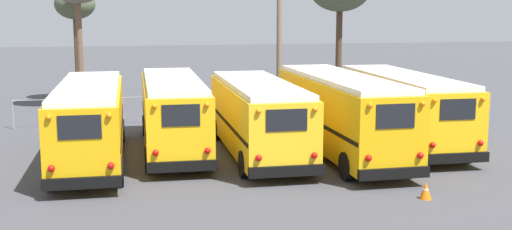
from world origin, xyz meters
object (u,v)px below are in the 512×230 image
at_px(bare_tree_1, 75,7).
at_px(traffic_cone, 426,190).
at_px(school_bus_0, 90,120).
at_px(school_bus_3, 340,112).
at_px(utility_pole, 279,33).
at_px(school_bus_4, 402,106).
at_px(school_bus_1, 173,112).
at_px(school_bus_2, 258,115).

height_order(bare_tree_1, traffic_cone, bare_tree_1).
xyz_separation_m(school_bus_0, bare_tree_1, (-1.47, 16.86, 4.27)).
distance_m(school_bus_3, utility_pole, 11.06).
height_order(school_bus_0, school_bus_4, school_bus_4).
distance_m(school_bus_3, bare_tree_1, 21.21).
distance_m(school_bus_1, bare_tree_1, 16.79).
bearing_deg(school_bus_2, school_bus_0, 178.78).
bearing_deg(traffic_cone, school_bus_0, 145.41).
relative_size(school_bus_2, school_bus_4, 0.95).
bearing_deg(utility_pole, school_bus_4, -71.64).
relative_size(school_bus_1, school_bus_4, 0.97).
xyz_separation_m(school_bus_2, bare_tree_1, (-7.94, 16.99, 4.30)).
relative_size(school_bus_3, traffic_cone, 19.15).
bearing_deg(school_bus_1, utility_pole, 52.94).
bearing_deg(school_bus_1, school_bus_3, -17.18).
height_order(school_bus_1, school_bus_2, school_bus_1).
bearing_deg(traffic_cone, school_bus_4, 70.93).
bearing_deg(school_bus_4, school_bus_3, -157.35).
bearing_deg(school_bus_0, school_bus_1, 22.09).
relative_size(school_bus_1, bare_tree_1, 1.39).
relative_size(bare_tree_1, traffic_cone, 12.81).
bearing_deg(school_bus_1, school_bus_4, -3.84).
distance_m(utility_pole, bare_tree_1, 13.27).
bearing_deg(school_bus_2, traffic_cone, -61.34).
bearing_deg(bare_tree_1, traffic_cone, -63.89).
relative_size(utility_pole, traffic_cone, 15.81).
bearing_deg(bare_tree_1, school_bus_3, -57.52).
relative_size(school_bus_3, school_bus_4, 1.05).
height_order(school_bus_1, bare_tree_1, bare_tree_1).
height_order(school_bus_4, utility_pole, utility_pole).
relative_size(school_bus_1, utility_pole, 1.12).
xyz_separation_m(school_bus_2, traffic_cone, (3.79, -6.93, -1.33)).
height_order(school_bus_3, traffic_cone, school_bus_3).
xyz_separation_m(school_bus_1, utility_pole, (6.59, 8.72, 2.83)).
distance_m(school_bus_0, school_bus_3, 9.72).
relative_size(school_bus_3, bare_tree_1, 1.50).
height_order(school_bus_1, traffic_cone, school_bus_1).
xyz_separation_m(bare_tree_1, traffic_cone, (11.73, -23.93, -5.63)).
relative_size(school_bus_1, school_bus_3, 0.93).
relative_size(school_bus_0, school_bus_2, 1.07).
distance_m(school_bus_2, utility_pole, 11.08).
bearing_deg(school_bus_4, school_bus_2, -172.95).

